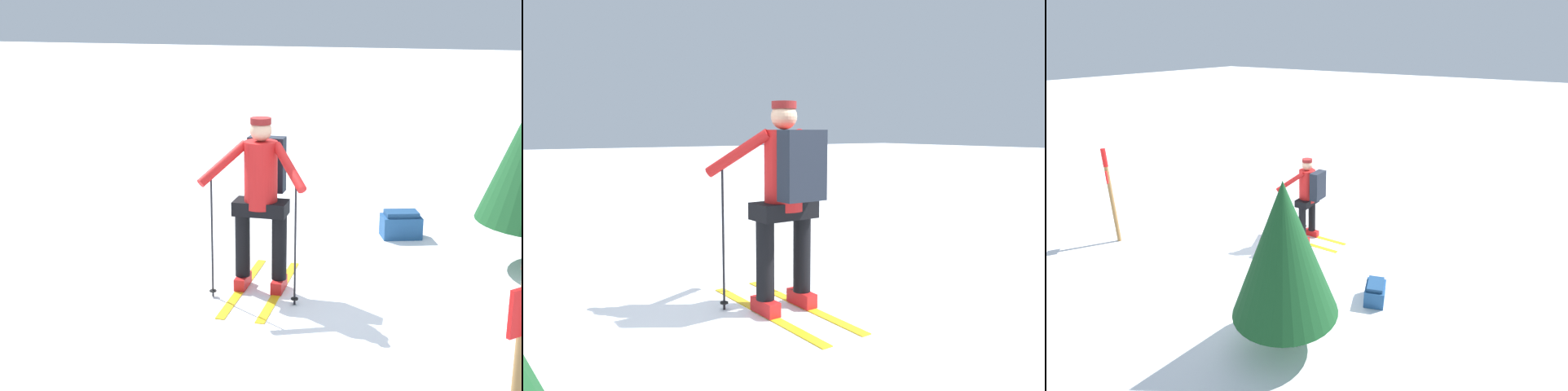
{
  "view_description": "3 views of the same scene",
  "coord_description": "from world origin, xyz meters",
  "views": [
    {
      "loc": [
        -6.48,
        -1.42,
        2.8
      ],
      "look_at": [
        0.06,
        0.51,
        0.98
      ],
      "focal_mm": 50.0,
      "sensor_mm": 36.0,
      "label": 1
    },
    {
      "loc": [
        3.53,
        -1.72,
        1.51
      ],
      "look_at": [
        0.06,
        0.51,
        0.98
      ],
      "focal_mm": 35.0,
      "sensor_mm": 36.0,
      "label": 2
    },
    {
      "loc": [
        4.29,
        -5.8,
        3.93
      ],
      "look_at": [
        0.06,
        0.51,
        0.98
      ],
      "focal_mm": 28.0,
      "sensor_mm": 36.0,
      "label": 3
    }
  ],
  "objects": [
    {
      "name": "skier",
      "position": [
        0.09,
        0.51,
        1.01
      ],
      "size": [
        1.62,
        1.07,
        1.74
      ],
      "color": "gold",
      "rests_on": "ground_plane"
    },
    {
      "name": "ground_plane",
      "position": [
        0.0,
        0.0,
        0.0
      ],
      "size": [
        80.0,
        80.0,
        0.0
      ],
      "primitive_type": "plane",
      "color": "white"
    }
  ]
}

